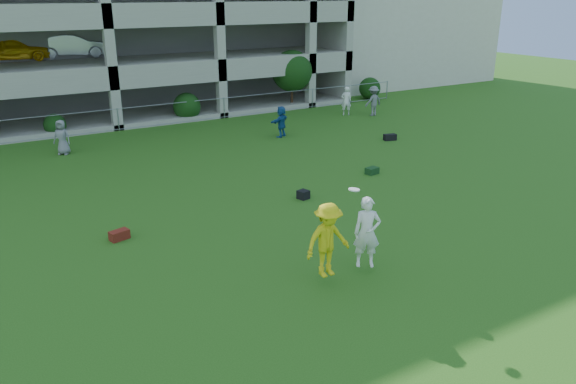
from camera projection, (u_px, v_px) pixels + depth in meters
ground at (328, 285)px, 13.82m from camera, size 100.00×100.00×0.00m
stucco_building at (365, 15)px, 45.89m from camera, size 16.00×14.00×10.00m
bystander_c at (62, 137)px, 24.72m from camera, size 0.90×0.84×1.54m
bystander_d at (281, 122)px, 27.73m from camera, size 1.45×1.11×1.53m
bystander_e at (346, 101)px, 32.65m from camera, size 0.72×0.62×1.66m
bystander_f at (373, 101)px, 32.51m from camera, size 1.13×0.68×1.71m
bag_red_a at (119, 235)px, 16.32m from camera, size 0.61×0.43×0.28m
bag_green_c at (372, 171)px, 22.23m from camera, size 0.56×0.44×0.26m
crate_d at (303, 195)px, 19.54m from camera, size 0.43×0.43×0.30m
bag_black_e at (390, 137)px, 27.27m from camera, size 0.65×0.43×0.30m
frisbee_contest at (338, 238)px, 13.66m from camera, size 2.24×0.75×2.27m
parking_garage at (71, 6)px, 34.16m from camera, size 30.00×14.00×12.00m
fence at (118, 119)px, 28.96m from camera, size 36.06×0.06×1.20m
shrub_row at (195, 92)px, 31.45m from camera, size 34.38×2.52×3.50m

